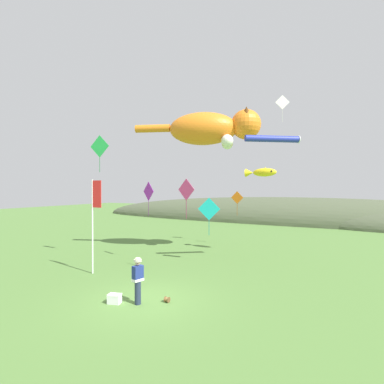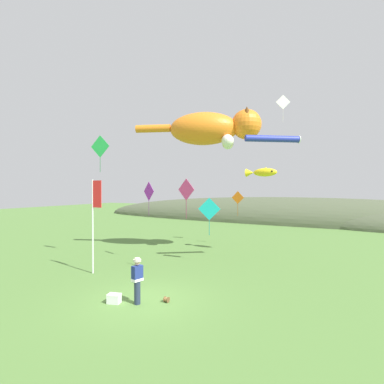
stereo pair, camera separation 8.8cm
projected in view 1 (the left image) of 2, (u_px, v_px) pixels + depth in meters
The scene contains 15 objects.
ground_plane at pixel (143, 301), 11.76m from camera, with size 120.00×120.00×0.00m, color #517A38.
distant_hill_ridge at pixel (311, 223), 38.39m from camera, with size 63.28×12.03×6.54m.
festival_attendant at pixel (138, 279), 11.44m from camera, with size 0.35×0.47×1.77m.
kite_spool at pixel (167, 300), 11.64m from camera, with size 0.17×0.22×0.22m.
picnic_cooler at pixel (115, 299), 11.53m from camera, with size 0.56×0.45×0.36m.
festival_banner_pole at pixel (94, 212), 15.49m from camera, with size 0.66×0.08×4.90m.
kite_giant_cat at pixel (212, 129), 20.09m from camera, with size 8.12×3.97×2.59m.
kite_fish_windsock at pixel (261, 172), 19.80m from camera, with size 2.12×0.68×0.65m.
kite_tube_streamer at pixel (273, 139), 16.40m from camera, with size 2.72×2.16×0.44m.
kite_diamond_teal at pixel (209, 209), 17.73m from camera, with size 1.29×0.39×2.24m.
kite_diamond_green at pixel (100, 147), 18.52m from camera, with size 1.38×0.19×2.29m.
kite_diamond_orange at pixel (237, 198), 22.94m from camera, with size 0.99×0.04×1.89m.
kite_diamond_white at pixel (282, 103), 20.90m from camera, with size 0.91×0.44×1.90m.
kite_diamond_violet at pixel (149, 192), 18.13m from camera, with size 1.09×0.47×2.07m.
kite_diamond_pink at pixel (186, 190), 14.85m from camera, with size 1.07×0.28×2.00m.
Camera 1 is at (7.29, -9.36, 4.43)m, focal length 28.00 mm.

